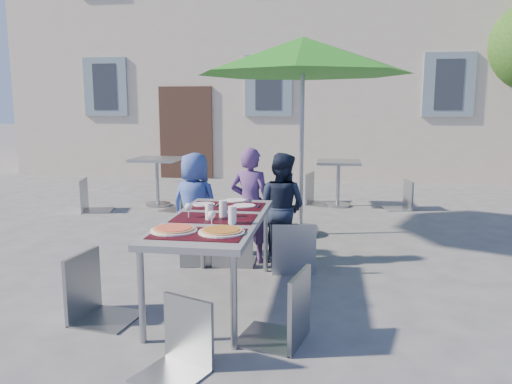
% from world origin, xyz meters
% --- Properties ---
extents(ground, '(90.00, 90.00, 0.00)m').
position_xyz_m(ground, '(0.00, 0.00, 0.00)').
color(ground, '#4D4D50').
rests_on(ground, ground).
extents(building, '(13.60, 8.20, 11.10)m').
position_xyz_m(building, '(-0.00, 11.50, 4.85)').
color(building, '#B8AA94').
rests_on(building, ground).
extents(dining_table, '(0.80, 1.85, 0.76)m').
position_xyz_m(dining_table, '(0.48, -0.10, 0.70)').
color(dining_table, '#4F4F55').
rests_on(dining_table, ground).
extents(pizza_near_left, '(0.36, 0.36, 0.03)m').
position_xyz_m(pizza_near_left, '(0.27, -0.60, 0.77)').
color(pizza_near_left, white).
rests_on(pizza_near_left, dining_table).
extents(pizza_near_right, '(0.36, 0.36, 0.03)m').
position_xyz_m(pizza_near_right, '(0.65, -0.60, 0.77)').
color(pizza_near_right, white).
rests_on(pizza_near_right, dining_table).
extents(glassware, '(0.49, 0.42, 0.15)m').
position_xyz_m(glassware, '(0.52, -0.18, 0.83)').
color(glassware, silver).
rests_on(glassware, dining_table).
extents(place_settings, '(0.66, 0.48, 0.01)m').
position_xyz_m(place_settings, '(0.47, 0.55, 0.76)').
color(place_settings, white).
rests_on(place_settings, dining_table).
extents(child_0, '(0.66, 0.51, 1.20)m').
position_xyz_m(child_0, '(-0.06, 1.20, 0.60)').
color(child_0, '#364C96').
rests_on(child_0, ground).
extents(child_1, '(0.51, 0.38, 1.28)m').
position_xyz_m(child_1, '(0.60, 1.10, 0.64)').
color(child_1, '#51346B').
rests_on(child_1, ground).
extents(child_2, '(0.68, 0.53, 1.22)m').
position_xyz_m(child_2, '(0.94, 1.15, 0.61)').
color(child_2, '#171F32').
rests_on(child_2, ground).
extents(chair_0, '(0.48, 0.49, 0.87)m').
position_xyz_m(chair_0, '(0.05, 0.88, 0.51)').
color(chair_0, gray).
rests_on(chair_0, ground).
extents(chair_1, '(0.47, 0.47, 1.00)m').
position_xyz_m(chair_1, '(0.45, 0.92, 0.59)').
color(chair_1, gray).
rests_on(chair_1, ground).
extents(chair_2, '(0.52, 0.52, 1.02)m').
position_xyz_m(chair_2, '(1.10, 0.80, 0.60)').
color(chair_2, '#93969E').
rests_on(chair_2, ground).
extents(chair_3, '(0.52, 0.51, 1.03)m').
position_xyz_m(chair_3, '(-0.40, -0.62, 0.61)').
color(chair_3, gray).
rests_on(chair_3, ground).
extents(chair_4, '(0.55, 0.55, 1.03)m').
position_xyz_m(chair_4, '(1.17, -0.80, 0.61)').
color(chair_4, gray).
rests_on(chair_4, ground).
extents(chair_5, '(0.52, 0.52, 0.90)m').
position_xyz_m(chair_5, '(0.52, -1.31, 0.52)').
color(chair_5, gray).
rests_on(chair_5, ground).
extents(patio_umbrella, '(2.78, 2.78, 2.59)m').
position_xyz_m(patio_umbrella, '(1.09, 2.37, 2.34)').
color(patio_umbrella, '#95979C').
rests_on(patio_umbrella, ground).
extents(cafe_table_0, '(0.78, 0.78, 0.84)m').
position_xyz_m(cafe_table_0, '(-1.51, 4.02, 0.61)').
color(cafe_table_0, '#95979C').
rests_on(cafe_table_0, ground).
extents(bg_chair_l_0, '(0.57, 0.56, 1.03)m').
position_xyz_m(bg_chair_l_0, '(-2.45, 3.41, 0.61)').
color(bg_chair_l_0, gray).
rests_on(bg_chair_l_0, ground).
extents(bg_chair_r_0, '(0.56, 0.56, 1.01)m').
position_xyz_m(bg_chair_r_0, '(-0.96, 3.63, 0.59)').
color(bg_chair_r_0, gray).
rests_on(bg_chair_r_0, ground).
extents(cafe_table_1, '(0.74, 0.74, 0.79)m').
position_xyz_m(cafe_table_1, '(1.61, 4.45, 0.56)').
color(cafe_table_1, '#95979C').
rests_on(cafe_table_1, ground).
extents(bg_chair_l_1, '(0.57, 0.57, 1.06)m').
position_xyz_m(bg_chair_l_1, '(1.22, 4.59, 0.63)').
color(bg_chair_l_1, gray).
rests_on(bg_chair_l_1, ground).
extents(bg_chair_r_1, '(0.49, 0.49, 0.93)m').
position_xyz_m(bg_chair_r_1, '(2.69, 4.34, 0.54)').
color(bg_chair_r_1, '#90959C').
rests_on(bg_chair_r_1, ground).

